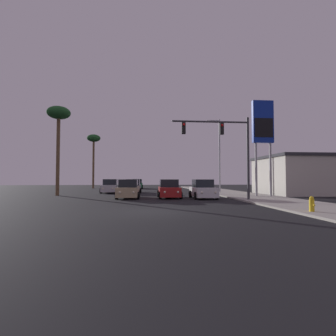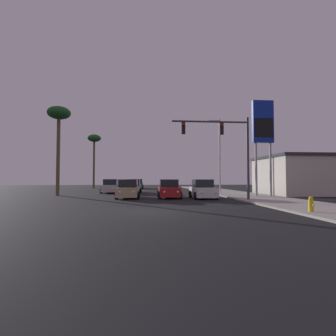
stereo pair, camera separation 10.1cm
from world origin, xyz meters
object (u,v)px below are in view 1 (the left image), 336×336
(traffic_light_mast, at_px, (227,142))
(fire_hydrant, at_px, (312,204))
(car_green, at_px, (137,184))
(street_lamp, at_px, (219,151))
(car_white, at_px, (203,190))
(car_grey, at_px, (133,187))
(car_tan, at_px, (128,190))
(car_red, at_px, (169,189))
(gas_station_sign, at_px, (263,127))
(palm_tree_far, at_px, (94,141))
(palm_tree_near, at_px, (59,118))
(car_silver, at_px, (110,187))

(traffic_light_mast, distance_m, fire_hydrant, 8.89)
(car_green, height_order, street_lamp, street_lamp)
(car_white, distance_m, car_grey, 11.83)
(car_green, relative_size, car_tan, 1.00)
(car_green, xyz_separation_m, car_white, (6.48, -24.02, 0.00))
(car_red, bearing_deg, gas_station_sign, 179.39)
(car_tan, bearing_deg, car_white, 174.40)
(car_white, xyz_separation_m, fire_hydrant, (3.10, -10.62, -0.27))
(traffic_light_mast, relative_size, palm_tree_far, 0.67)
(car_tan, xyz_separation_m, palm_tree_near, (-7.56, 4.30, 7.34))
(car_grey, xyz_separation_m, gas_station_sign, (12.51, -9.21, 5.86))
(gas_station_sign, bearing_deg, car_white, -174.12)
(car_tan, distance_m, palm_tree_near, 11.38)
(car_grey, xyz_separation_m, fire_hydrant, (9.70, -20.43, -0.27))
(car_red, distance_m, car_grey, 9.67)
(car_tan, height_order, fire_hydrant, car_tan)
(car_green, relative_size, car_grey, 1.00)
(traffic_light_mast, xyz_separation_m, palm_tree_far, (-15.67, 28.08, 3.81))
(car_green, distance_m, car_silver, 14.43)
(car_silver, xyz_separation_m, palm_tree_far, (-4.98, 15.21, 7.71))
(car_red, relative_size, street_lamp, 0.48)
(car_silver, bearing_deg, car_grey, 177.27)
(car_grey, bearing_deg, street_lamp, 174.80)
(palm_tree_far, relative_size, palm_tree_near, 1.04)
(car_white, bearing_deg, palm_tree_far, -59.54)
(car_silver, relative_size, street_lamp, 0.48)
(fire_hydrant, relative_size, palm_tree_far, 0.08)
(street_lamp, xyz_separation_m, fire_hydrant, (-0.84, -19.24, -4.63))
(gas_station_sign, bearing_deg, fire_hydrant, -104.07)
(car_white, height_order, palm_tree_near, palm_tree_near)
(car_red, relative_size, fire_hydrant, 5.69)
(car_grey, distance_m, street_lamp, 11.46)
(car_red, height_order, street_lamp, street_lamp)
(fire_hydrant, xyz_separation_m, palm_tree_near, (-17.28, 15.72, 7.62))
(car_silver, distance_m, gas_station_sign, 18.85)
(car_tan, height_order, car_grey, same)
(car_white, xyz_separation_m, street_lamp, (3.94, 8.63, 4.36))
(car_silver, bearing_deg, fire_hydrant, 120.17)
(car_green, bearing_deg, car_silver, 78.79)
(car_silver, xyz_separation_m, gas_station_sign, (15.32, -9.28, 5.86))
(car_red, relative_size, car_white, 1.00)
(car_tan, bearing_deg, street_lamp, -142.21)
(car_green, distance_m, gas_station_sign, 27.13)
(car_tan, distance_m, car_red, 3.67)
(car_tan, xyz_separation_m, traffic_light_mast, (7.91, -3.78, 3.90))
(car_white, xyz_separation_m, gas_station_sign, (5.92, 0.61, 5.86))
(street_lamp, bearing_deg, car_silver, 174.59)
(car_tan, distance_m, palm_tree_far, 26.65)
(car_white, bearing_deg, gas_station_sign, -173.48)
(car_silver, distance_m, car_white, 13.65)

